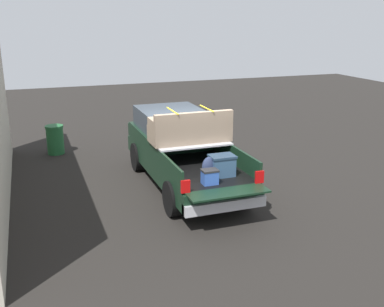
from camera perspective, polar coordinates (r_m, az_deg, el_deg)
The scene contains 3 objects.
ground_plane at distance 12.66m, azimuth -0.93°, elevation -4.03°, with size 40.00×40.00×0.00m, color black.
pickup_truck at distance 12.69m, azimuth -1.50°, elevation 0.70°, with size 6.05×2.06×2.23m.
trash_can at distance 16.12m, azimuth -16.69°, elevation 1.68°, with size 0.60×0.60×0.98m.
Camera 1 is at (-11.19, 3.84, 4.50)m, focal length 42.78 mm.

